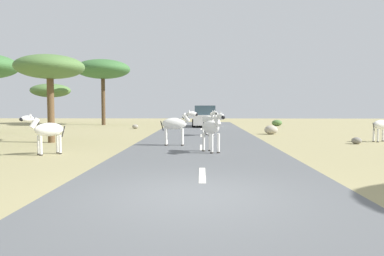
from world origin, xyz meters
TOP-DOWN VIEW (x-y plane):
  - ground_plane at (0.00, 0.00)m, footprint 90.00×90.00m
  - road at (0.19, 0.00)m, footprint 6.00×64.00m
  - lane_markings at (0.19, -1.00)m, footprint 0.16×56.00m
  - zebra_0 at (0.55, 6.36)m, footprint 0.91×1.49m
  - zebra_1 at (-5.36, 5.97)m, footprint 1.32×1.17m
  - zebra_2 at (8.96, 11.09)m, footprint 1.38×0.81m
  - zebra_3 at (0.59, 14.16)m, footprint 0.99×1.42m
  - zebra_4 at (-0.91, 8.74)m, footprint 1.63×0.43m
  - car_0 at (0.49, 23.33)m, footprint 2.13×4.39m
  - tree_1 at (-7.01, 10.34)m, footprint 3.21×3.21m
  - tree_3 at (-8.92, 26.73)m, footprint 4.99×4.99m
  - tree_5 at (-14.91, 29.34)m, footprint 3.87×3.87m
  - bush_2 at (6.83, 25.42)m, footprint 0.89×0.80m
  - rock_0 at (4.47, 15.74)m, footprint 0.82×0.73m
  - rock_2 at (7.30, 10.02)m, footprint 0.46×0.45m
  - rock_3 at (-4.92, 21.02)m, footprint 0.47×0.37m

SIDE VIEW (x-z plane):
  - ground_plane at x=0.00m, z-range 0.00..0.00m
  - road at x=0.19m, z-range 0.00..0.05m
  - lane_markings at x=0.19m, z-range 0.05..0.06m
  - rock_2 at x=7.30m, z-range 0.00..0.31m
  - rock_3 at x=-4.92m, z-range 0.00..0.34m
  - bush_2 at x=6.83m, z-range 0.00..0.54m
  - rock_0 at x=4.47m, z-range 0.00..0.55m
  - zebra_2 at x=8.96m, z-range 0.13..1.51m
  - car_0 at x=0.49m, z-range -0.02..1.72m
  - zebra_1 at x=-5.36m, z-range 0.14..1.62m
  - zebra_3 at x=0.59m, z-range 0.19..1.67m
  - zebra_0 at x=0.55m, z-range 0.19..1.69m
  - zebra_4 at x=-0.91m, z-range 0.20..1.73m
  - tree_5 at x=-14.91m, z-range 1.29..5.27m
  - tree_1 at x=-7.01m, z-range 1.46..5.61m
  - tree_3 at x=-8.92m, z-range 2.10..8.11m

